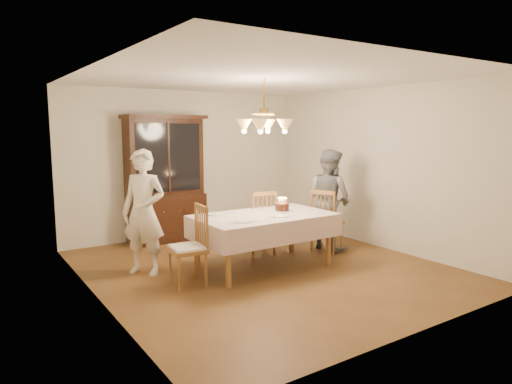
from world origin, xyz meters
TOP-DOWN VIEW (x-y plane):
  - ground at (0.00, 0.00)m, footprint 5.00×5.00m
  - room_shell at (0.00, 0.00)m, footprint 5.00×5.00m
  - dining_table at (0.00, 0.00)m, footprint 1.90×1.10m
  - china_hutch at (-0.50, 2.25)m, footprint 1.38×0.54m
  - chair_far_side at (0.34, 0.62)m, footprint 0.49×0.48m
  - chair_left_end at (-1.18, -0.06)m, footprint 0.46×0.48m
  - chair_right_end at (1.31, 0.15)m, footprint 0.56×0.57m
  - elderly_woman at (-1.47, 0.69)m, footprint 0.70×0.72m
  - adult_in_grey at (1.48, 0.29)m, footprint 0.66×0.82m
  - birthday_cake at (0.35, 0.05)m, footprint 0.30×0.30m
  - place_setting_near_left at (-0.48, -0.26)m, footprint 0.38×0.23m
  - place_setting_near_right at (0.14, -0.24)m, footprint 0.39×0.24m
  - place_setting_far_left at (-0.53, 0.35)m, footprint 0.42×0.27m
  - chandelier at (-0.00, -0.00)m, footprint 0.62×0.62m

SIDE VIEW (x-z plane):
  - ground at x=0.00m, z-range 0.00..0.00m
  - chair_far_side at x=0.34m, z-range -0.06..0.94m
  - chair_right_end at x=1.31m, z-range -0.06..0.94m
  - chair_left_end at x=-1.18m, z-range -0.05..0.95m
  - dining_table at x=0.00m, z-range 0.30..1.06m
  - place_setting_near_left at x=-0.48m, z-range 0.76..0.77m
  - place_setting_near_right at x=0.14m, z-range 0.76..0.77m
  - place_setting_far_left at x=-0.53m, z-range 0.76..0.77m
  - adult_in_grey at x=1.48m, z-range 0.00..1.61m
  - birthday_cake at x=0.35m, z-range 0.71..0.92m
  - elderly_woman at x=-1.47m, z-range 0.00..1.67m
  - china_hutch at x=-0.50m, z-range -0.04..2.12m
  - room_shell at x=0.00m, z-range -0.92..4.08m
  - chandelier at x=0.00m, z-range 1.61..2.34m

